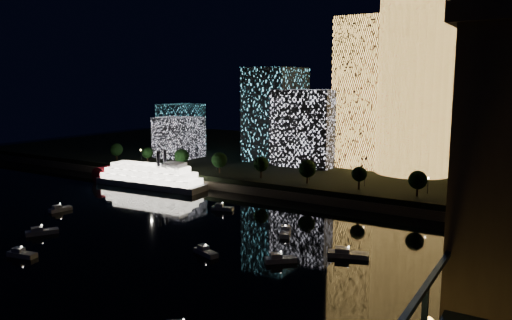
{
  "coord_description": "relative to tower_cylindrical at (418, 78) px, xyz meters",
  "views": [
    {
      "loc": [
        68.82,
        -76.27,
        42.46
      ],
      "look_at": [
        -11.98,
        55.0,
        18.05
      ],
      "focal_mm": 35.0,
      "sensor_mm": 36.0,
      "label": 1
    }
  ],
  "objects": [
    {
      "name": "ground",
      "position": [
        -17.79,
        -131.53,
        -43.54
      ],
      "size": [
        520.0,
        520.0,
        0.0
      ],
      "primitive_type": "plane",
      "color": "black",
      "rests_on": "ground"
    },
    {
      "name": "tower_cylindrical",
      "position": [
        0.0,
        0.0,
        0.0
      ],
      "size": [
        34.0,
        34.0,
        76.83
      ],
      "color": "#FFB951",
      "rests_on": "far_bank"
    },
    {
      "name": "far_bank",
      "position": [
        -17.79,
        28.47,
        -41.04
      ],
      "size": [
        420.0,
        160.0,
        5.0
      ],
      "primitive_type": "cube",
      "color": "black",
      "rests_on": "ground"
    },
    {
      "name": "midrise_blocks",
      "position": [
        -72.53,
        -3.49,
        -20.89
      ],
      "size": [
        99.47,
        42.31,
        43.86
      ],
      "color": "silver",
      "rests_on": "far_bank"
    },
    {
      "name": "esplanade_trees",
      "position": [
        -50.8,
        -43.53,
        -33.07
      ],
      "size": [
        165.59,
        6.55,
        8.77
      ],
      "color": "black",
      "rests_on": "far_bank"
    },
    {
      "name": "riverboat",
      "position": [
        -91.97,
        -61.32,
        -39.5
      ],
      "size": [
        52.94,
        14.31,
        15.77
      ],
      "color": "silver",
      "rests_on": "ground"
    },
    {
      "name": "seawall",
      "position": [
        -17.79,
        -49.53,
        -42.04
      ],
      "size": [
        420.0,
        6.0,
        3.0
      ],
      "primitive_type": "cube",
      "color": "#6B5E4C",
      "rests_on": "ground"
    },
    {
      "name": "street_lamps",
      "position": [
        -51.79,
        -37.53,
        -34.52
      ],
      "size": [
        132.7,
        0.7,
        5.65
      ],
      "color": "black",
      "rests_on": "far_bank"
    },
    {
      "name": "motorboats",
      "position": [
        -22.8,
        -119.05,
        -42.73
      ],
      "size": [
        123.06,
        91.41,
        2.78
      ],
      "color": "silver",
      "rests_on": "ground"
    },
    {
      "name": "tower_rectangular",
      "position": [
        -24.77,
        3.98,
        -6.26
      ],
      "size": [
        20.29,
        20.29,
        64.56
      ],
      "primitive_type": "cube",
      "color": "#FFB951",
      "rests_on": "far_bank"
    }
  ]
}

